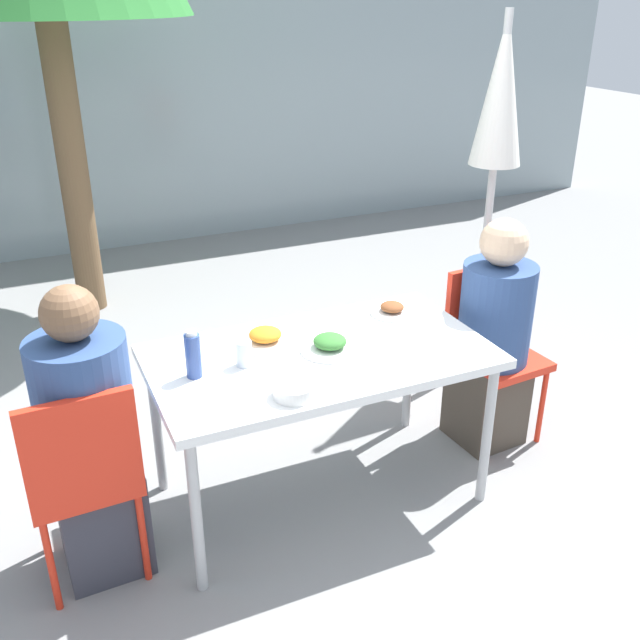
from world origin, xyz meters
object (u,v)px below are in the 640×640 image
object	(u,v)px
bottle	(193,355)
person_right	(493,341)
person_left	(91,444)
closed_umbrella	(498,124)
chair_left	(83,471)
chair_right	(489,340)
drinking_cup	(244,353)
salad_bowl	(294,390)

from	to	relation	value
bottle	person_right	bearing A→B (deg)	2.25
person_left	closed_umbrella	world-z (taller)	closed_umbrella
chair_left	bottle	distance (m)	0.59
chair_right	bottle	size ratio (longest dim) A/B	4.43
chair_right	drinking_cup	xyz separation A→B (m)	(-1.34, -0.14, 0.27)
chair_left	person_left	distance (m)	0.11
chair_left	chair_right	distance (m)	2.04
closed_umbrella	bottle	distance (m)	2.14
chair_right	chair_left	bearing A→B (deg)	3.34
person_right	drinking_cup	world-z (taller)	person_right
bottle	drinking_cup	xyz separation A→B (m)	(0.21, 0.01, -0.04)
person_right	closed_umbrella	size ratio (longest dim) A/B	0.58
person_right	chair_right	bearing A→B (deg)	-122.02
person_right	closed_umbrella	distance (m)	1.20
chair_left	closed_umbrella	size ratio (longest dim) A/B	0.43
person_right	bottle	bearing A→B (deg)	-2.20
person_right	bottle	size ratio (longest dim) A/B	5.94
salad_bowl	bottle	bearing A→B (deg)	134.76
chair_right	drinking_cup	world-z (taller)	chair_right
chair_right	closed_umbrella	world-z (taller)	closed_umbrella
person_left	bottle	size ratio (longest dim) A/B	6.11
chair_left	bottle	world-z (taller)	bottle
bottle	drinking_cup	size ratio (longest dim) A/B	1.84
chair_left	person_left	size ratio (longest dim) A/B	0.72
person_right	drinking_cup	distance (m)	1.32
person_left	chair_left	bearing A→B (deg)	-122.02
person_right	closed_umbrella	bearing A→B (deg)	-126.21
person_left	closed_umbrella	distance (m)	2.63
closed_umbrella	salad_bowl	distance (m)	2.04
drinking_cup	salad_bowl	world-z (taller)	drinking_cup
closed_umbrella	person_right	bearing A→B (deg)	-121.76
chair_right	drinking_cup	size ratio (longest dim) A/B	8.15
chair_right	closed_umbrella	xyz separation A→B (m)	(0.37, 0.58, 0.95)
chair_left	bottle	xyz separation A→B (m)	(0.48, 0.13, 0.31)
person_left	salad_bowl	world-z (taller)	person_left
chair_right	drinking_cup	bearing A→B (deg)	1.40
person_left	drinking_cup	xyz separation A→B (m)	(0.64, 0.06, 0.22)
person_left	chair_right	distance (m)	1.99
person_right	chair_left	bearing A→B (deg)	1.12
person_right	drinking_cup	xyz separation A→B (m)	(-1.29, -0.05, 0.24)
salad_bowl	chair_right	bearing A→B (deg)	19.72
salad_bowl	person_left	bearing A→B (deg)	161.02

